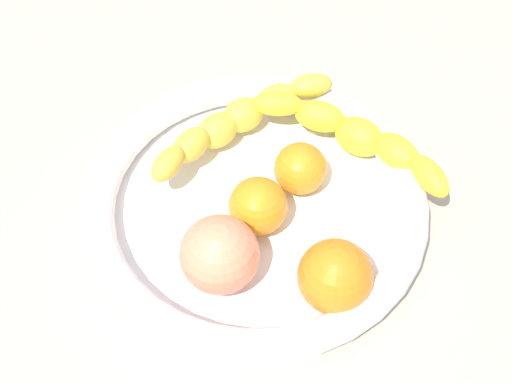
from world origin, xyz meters
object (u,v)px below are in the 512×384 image
(fruit_bowl, at_px, (256,206))
(orange_mid_right, at_px, (257,206))
(banana_draped_left, at_px, (235,122))
(orange_mid_left, at_px, (300,169))
(banana_draped_right, at_px, (356,136))
(orange_front, at_px, (335,276))
(peach_blush, at_px, (219,255))

(fruit_bowl, height_order, orange_mid_right, orange_mid_right)
(banana_draped_left, bearing_deg, orange_mid_left, 40.64)
(banana_draped_right, bearing_deg, banana_draped_left, -105.71)
(orange_mid_right, bearing_deg, banana_draped_left, -175.62)
(fruit_bowl, height_order, orange_front, orange_front)
(orange_mid_left, bearing_deg, banana_draped_right, 117.28)
(banana_draped_left, xyz_separation_m, orange_mid_right, (0.11, 0.01, -0.00))
(orange_front, xyz_separation_m, peach_blush, (-0.03, -0.10, 0.00))
(banana_draped_right, relative_size, orange_mid_left, 3.45)
(orange_mid_left, relative_size, peach_blush, 0.72)
(banana_draped_right, height_order, peach_blush, peach_blush)
(banana_draped_right, height_order, orange_front, orange_front)
(banana_draped_left, relative_size, peach_blush, 2.78)
(orange_front, relative_size, orange_mid_left, 1.29)
(fruit_bowl, relative_size, orange_mid_right, 5.89)
(peach_blush, bearing_deg, orange_front, 71.11)
(banana_draped_left, xyz_separation_m, orange_mid_left, (0.07, 0.06, -0.00))
(orange_mid_right, bearing_deg, orange_mid_left, 130.32)
(orange_mid_left, bearing_deg, peach_blush, -43.09)
(orange_mid_left, height_order, orange_mid_right, orange_mid_right)
(orange_mid_right, bearing_deg, peach_blush, -36.84)
(fruit_bowl, height_order, peach_blush, peach_blush)
(orange_mid_left, bearing_deg, orange_mid_right, -49.68)
(fruit_bowl, distance_m, peach_blush, 0.08)
(orange_front, bearing_deg, banana_draped_right, 161.57)
(banana_draped_left, relative_size, orange_mid_left, 3.86)
(orange_front, relative_size, peach_blush, 0.93)
(orange_front, bearing_deg, orange_mid_right, -146.48)
(orange_mid_left, bearing_deg, fruit_bowl, -61.10)
(orange_mid_left, relative_size, orange_mid_right, 0.92)
(orange_front, distance_m, orange_mid_left, 0.13)
(orange_mid_left, height_order, peach_blush, peach_blush)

